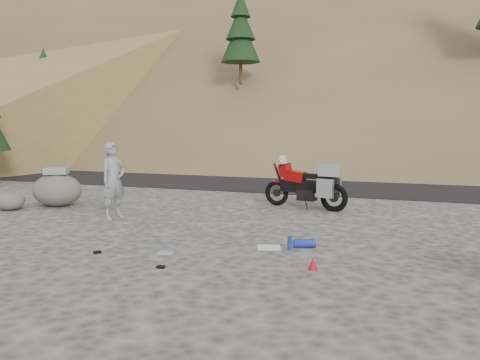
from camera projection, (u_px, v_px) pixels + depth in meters
The scene contains 14 objects.
ground at pixel (203, 231), 9.65m from camera, with size 140.00×140.00×0.00m, color #464340.
road at pixel (296, 182), 18.09m from camera, with size 120.00×7.00×0.05m, color black.
hillside at pixel (366, 36), 46.72m from camera, with size 120.00×73.00×46.72m.
motorcycle at pixel (309, 186), 12.15m from camera, with size 2.31×0.96×1.39m.
man at pixel (115, 218), 10.94m from camera, with size 0.65×0.43×1.79m, color gray.
boulder at pixel (57, 189), 12.56m from camera, with size 1.59×1.45×1.05m.
small_rock at pixel (10, 201), 12.00m from camera, with size 0.80×0.72×0.47m.
gear_white_cloth at pixel (269, 247), 8.32m from camera, with size 0.41×0.36×0.01m, color white.
gear_blue_mat at pixel (305, 243), 8.34m from camera, with size 0.15×0.15×0.38m, color #1A319C.
gear_bottle at pixel (290, 243), 8.16m from camera, with size 0.09×0.09×0.24m, color #1A319C.
gear_funnel at pixel (313, 264), 7.03m from camera, with size 0.15×0.15×0.19m, color red.
gear_glove_a at pixel (161, 267), 7.14m from camera, with size 0.12×0.09×0.03m, color black.
gear_glove_b at pixel (97, 252), 7.96m from camera, with size 0.12×0.09×0.04m, color black.
gear_blue_cloth at pixel (166, 253), 7.96m from camera, with size 0.26×0.19×0.01m, color #80AEC6.
Camera 1 is at (3.83, -8.68, 2.17)m, focal length 35.00 mm.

